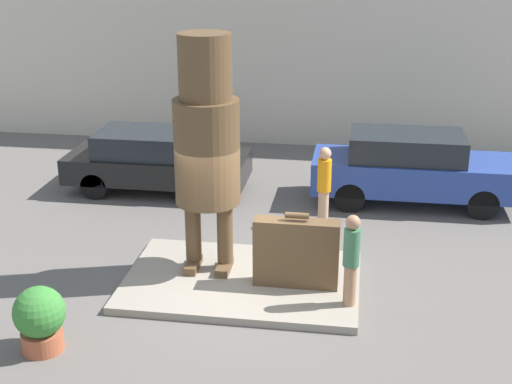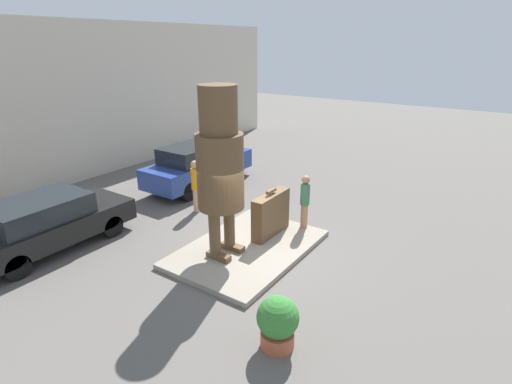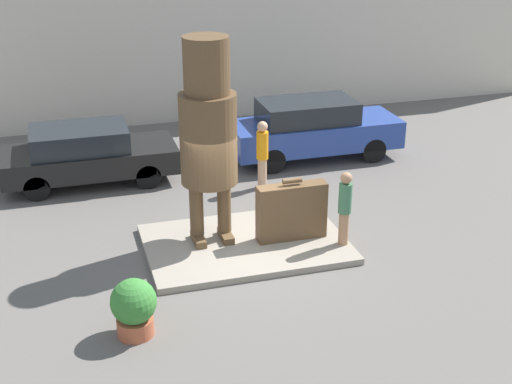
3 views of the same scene
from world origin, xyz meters
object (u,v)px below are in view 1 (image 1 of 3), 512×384
Objects in this scene: statue_figure at (207,137)px; parked_car_black at (155,159)px; planter_pot at (40,318)px; tourist at (351,257)px; giant_suitcase at (296,253)px; worker_hivis at (324,183)px; parked_car_blue at (413,167)px.

statue_figure is 0.99× the size of parked_car_black.
statue_figure is 4.15m from planter_pot.
statue_figure reaches higher than tourist.
planter_pot is at bearing -124.66° from statue_figure.
giant_suitcase is 4.45m from planter_pot.
worker_hivis is at bearing 54.62° from planter_pot.
giant_suitcase is 5.31m from parked_car_blue.
parked_car_blue is at bearing 76.46° from tourist.
statue_figure reaches higher than worker_hivis.
giant_suitcase is at bearing -115.26° from parked_car_blue.
planter_pot is (0.26, -7.23, -0.24)m from parked_car_black.
worker_hivis reaches higher than parked_car_black.
parked_car_blue is at bearing 47.86° from statue_figure.
parked_car_black is at bearing 92.08° from planter_pot.
parked_car_black is at bearing 132.71° from tourist.
statue_figure is 0.91× the size of parked_car_blue.
planter_pot is (-4.66, -1.89, -0.48)m from tourist.
parked_car_blue is 9.41m from planter_pot.
tourist is 7.27m from parked_car_black.
worker_hivis is at bearing 100.34° from tourist.
planter_pot is at bearing -129.32° from parked_car_blue.
statue_figure is at bearing -62.05° from parked_car_black.
giant_suitcase is (1.67, -0.45, -1.93)m from statue_figure.
parked_car_black is 7.24m from planter_pot.
tourist is at bearing -21.31° from statue_figure.
tourist is 3.78m from worker_hivis.
statue_figure is at bearing 158.69° from tourist.
tourist is 5.05m from planter_pot.
statue_figure is 5.23m from parked_car_black.
statue_figure is 3.75m from worker_hivis.
planter_pot is at bearing -87.92° from parked_car_black.
worker_hivis reaches higher than giant_suitcase.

